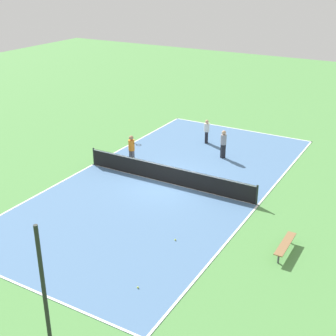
{
  "coord_description": "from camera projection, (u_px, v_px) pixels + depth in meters",
  "views": [
    {
      "loc": [
        -11.4,
        19.85,
        10.9
      ],
      "look_at": [
        0.0,
        0.0,
        0.9
      ],
      "focal_mm": 50.0,
      "sensor_mm": 36.0,
      "label": 1
    }
  ],
  "objects": [
    {
      "name": "tennis_ball_midcourt",
      "position": [
        175.0,
        240.0,
        20.04
      ],
      "size": [
        0.07,
        0.07,
        0.07
      ],
      "primitive_type": "sphere",
      "color": "#CCE033",
      "rests_on": "court_surface"
    },
    {
      "name": "tennis_net",
      "position": [
        168.0,
        174.0,
        25.12
      ],
      "size": [
        10.13,
        0.1,
        1.06
      ],
      "color": "black",
      "rests_on": "court_surface"
    },
    {
      "name": "player_baseline_gray",
      "position": [
        223.0,
        142.0,
        28.23
      ],
      "size": [
        0.49,
        0.49,
        1.75
      ],
      "rotation": [
        0.0,
        0.0,
        4.2
      ],
      "color": "black",
      "rests_on": "court_surface"
    },
    {
      "name": "player_center_orange",
      "position": [
        132.0,
        148.0,
        27.22
      ],
      "size": [
        0.98,
        0.5,
        1.81
      ],
      "rotation": [
        0.0,
        0.0,
        2.95
      ],
      "color": "#4C4C51",
      "rests_on": "court_surface"
    },
    {
      "name": "bench",
      "position": [
        285.0,
        244.0,
        19.09
      ],
      "size": [
        0.36,
        2.0,
        0.45
      ],
      "rotation": [
        0.0,
        0.0,
        1.57
      ],
      "color": "olive",
      "rests_on": "ground_plane"
    },
    {
      "name": "tennis_ball_far_baseline",
      "position": [
        138.0,
        287.0,
        17.08
      ],
      "size": [
        0.07,
        0.07,
        0.07
      ],
      "primitive_type": "sphere",
      "color": "#CCE033",
      "rests_on": "court_surface"
    },
    {
      "name": "court_surface",
      "position": [
        168.0,
        183.0,
        25.34
      ],
      "size": [
        10.33,
        20.8,
        0.02
      ],
      "color": "#4C729E",
      "rests_on": "ground_plane"
    },
    {
      "name": "ground_plane",
      "position": [
        168.0,
        183.0,
        25.34
      ],
      "size": [
        80.0,
        80.0,
        0.0
      ],
      "primitive_type": "plane",
      "color": "#518E47"
    },
    {
      "name": "player_far_white",
      "position": [
        207.0,
        130.0,
        30.65
      ],
      "size": [
        0.49,
        0.49,
        1.59
      ],
      "rotation": [
        0.0,
        0.0,
        2.07
      ],
      "color": "black",
      "rests_on": "court_surface"
    },
    {
      "name": "fence_post_back_left",
      "position": [
        45.0,
        301.0,
        12.86
      ],
      "size": [
        0.12,
        0.12,
        4.8
      ],
      "color": "black",
      "rests_on": "ground_plane"
    }
  ]
}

